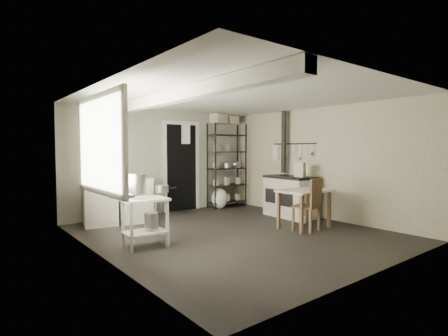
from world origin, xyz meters
TOP-DOWN VIEW (x-y plane):
  - floor at (0.00, 0.00)m, footprint 5.00×5.00m
  - ceiling at (0.00, 0.00)m, footprint 5.00×5.00m
  - wall_back at (0.00, 2.50)m, footprint 4.50×0.02m
  - wall_front at (0.00, -2.50)m, footprint 4.50×0.02m
  - wall_left at (-2.25, 0.00)m, footprint 0.02×5.00m
  - wall_right at (2.25, 0.00)m, footprint 0.02×5.00m
  - window at (-2.22, 0.20)m, footprint 0.12×1.76m
  - doorway at (0.45, 2.47)m, footprint 0.96×0.10m
  - ceiling_beam at (-1.20, 0.00)m, footprint 0.18×5.00m
  - wallpaper_panel at (2.24, 0.00)m, footprint 0.01×5.00m
  - utensil_rail at (2.19, 0.60)m, footprint 0.06×1.20m
  - prep_table at (-1.59, 0.13)m, footprint 0.65×0.48m
  - stockpot at (-1.72, 0.14)m, footprint 0.31×0.31m
  - saucepan at (-1.36, 0.05)m, footprint 0.19×0.19m
  - bucket at (-1.49, 0.13)m, footprint 0.23×0.23m
  - base_cabinets at (-1.27, 1.98)m, footprint 1.40×0.82m
  - mixing_bowl at (-1.13, 1.96)m, footprint 0.39×0.39m
  - counter_cup at (-1.58, 1.92)m, footprint 0.14×0.14m
  - shelf_rack at (1.58, 2.19)m, footprint 0.98×0.41m
  - shelf_jar at (1.34, 2.25)m, footprint 0.09×0.10m
  - storage_box_a at (1.35, 2.23)m, footprint 0.37×0.34m
  - storage_box_b at (1.75, 2.22)m, footprint 0.28×0.26m
  - stove at (1.84, 0.37)m, footprint 0.68×1.14m
  - stovepipe at (2.07, 0.77)m, footprint 0.11×0.11m
  - side_ledge at (1.87, 0.07)m, footprint 0.63×0.46m
  - oats_box at (1.78, 0.07)m, footprint 0.15×0.22m
  - work_table at (1.23, -0.49)m, footprint 0.93×0.66m
  - table_cup at (1.44, -0.56)m, footprint 0.11×0.11m
  - chair at (1.08, -0.66)m, footprint 0.45×0.47m
  - flour_sack at (1.28, 2.11)m, footprint 0.45×0.40m
  - floor_crock at (1.56, -0.21)m, footprint 0.13×0.13m

SIDE VIEW (x-z plane):
  - floor at x=0.00m, z-range 0.00..0.00m
  - floor_crock at x=1.56m, z-range 0.00..0.15m
  - flour_sack at x=1.28m, z-range 0.00..0.48m
  - work_table at x=1.23m, z-range 0.03..0.73m
  - bucket at x=-1.49m, z-range 0.27..0.50m
  - prep_table at x=-1.59m, z-range 0.04..0.76m
  - side_ledge at x=1.87m, z-range 0.00..0.86m
  - stove at x=1.84m, z-range 0.01..0.87m
  - base_cabinets at x=-1.27m, z-range 0.03..0.89m
  - chair at x=1.08m, z-range 0.02..0.95m
  - table_cup at x=1.44m, z-range 0.76..0.85m
  - saucepan at x=-1.36m, z-range 0.80..0.90m
  - stockpot at x=-1.72m, z-range 0.80..1.08m
  - shelf_rack at x=1.58m, z-range -0.08..1.98m
  - mixing_bowl at x=-1.13m, z-range 0.92..0.99m
  - counter_cup at x=-1.58m, z-range 0.92..1.02m
  - doorway at x=0.45m, z-range -0.04..2.04m
  - oats_box at x=1.78m, z-range 0.86..1.16m
  - wall_back at x=0.00m, z-range 0.00..2.30m
  - wall_front at x=0.00m, z-range 0.00..2.30m
  - wall_left at x=-2.25m, z-range 0.00..2.30m
  - wall_right at x=2.25m, z-range 0.00..2.30m
  - wallpaper_panel at x=2.24m, z-range 0.00..2.30m
  - shelf_jar at x=1.34m, z-range 1.27..1.45m
  - window at x=-2.22m, z-range 0.86..2.14m
  - utensil_rail at x=2.19m, z-range 1.33..1.77m
  - stovepipe at x=2.07m, z-range 0.90..2.28m
  - storage_box_b at x=1.75m, z-range 1.90..2.08m
  - storage_box_a at x=1.35m, z-range 1.89..2.13m
  - ceiling_beam at x=-1.20m, z-range 2.11..2.29m
  - ceiling at x=0.00m, z-range 2.30..2.30m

